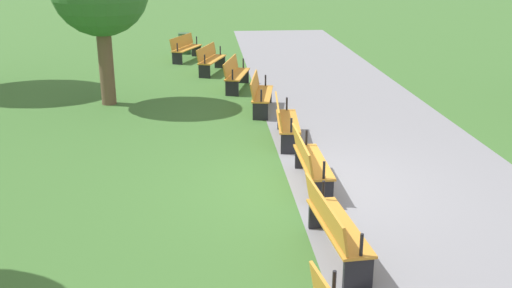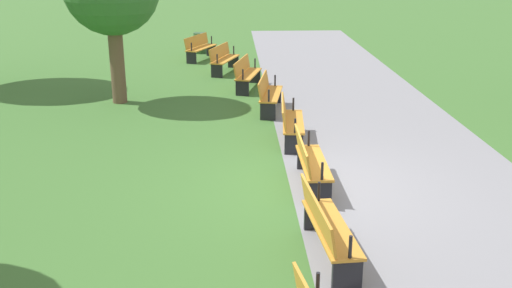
{
  "view_description": "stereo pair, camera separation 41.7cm",
  "coord_description": "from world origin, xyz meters",
  "px_view_note": "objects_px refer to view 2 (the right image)",
  "views": [
    {
      "loc": [
        9.47,
        -1.83,
        4.05
      ],
      "look_at": [
        -0.0,
        -1.01,
        0.8
      ],
      "focal_mm": 41.05,
      "sensor_mm": 36.0,
      "label": 1
    },
    {
      "loc": [
        9.5,
        -1.41,
        4.05
      ],
      "look_at": [
        -0.0,
        -1.01,
        0.8
      ],
      "focal_mm": 41.05,
      "sensor_mm": 36.0,
      "label": 2
    }
  ],
  "objects_px": {
    "bench_1": "(223,58)",
    "bench_4": "(290,120)",
    "bench_6": "(326,226)",
    "bench_3": "(269,93)",
    "bench_5": "(310,161)",
    "trash_bin": "(200,43)",
    "bench_2": "(246,73)",
    "bench_0": "(200,47)"
  },
  "relations": [
    {
      "from": "bench_6",
      "to": "trash_bin",
      "type": "relative_size",
      "value": 2.3
    },
    {
      "from": "bench_4",
      "to": "bench_5",
      "type": "height_order",
      "value": "same"
    },
    {
      "from": "bench_0",
      "to": "trash_bin",
      "type": "distance_m",
      "value": 1.41
    },
    {
      "from": "bench_3",
      "to": "bench_6",
      "type": "xyz_separation_m",
      "value": [
        7.46,
        0.3,
        0.0
      ]
    },
    {
      "from": "bench_4",
      "to": "bench_6",
      "type": "distance_m",
      "value": 4.98
    },
    {
      "from": "bench_1",
      "to": "bench_4",
      "type": "xyz_separation_m",
      "value": [
        7.31,
        1.51,
        0.0
      ]
    },
    {
      "from": "bench_4",
      "to": "trash_bin",
      "type": "height_order",
      "value": "bench_4"
    },
    {
      "from": "bench_3",
      "to": "bench_6",
      "type": "bearing_deg",
      "value": 11.68
    },
    {
      "from": "bench_2",
      "to": "bench_4",
      "type": "distance_m",
      "value": 4.98
    },
    {
      "from": "bench_0",
      "to": "bench_5",
      "type": "distance_m",
      "value": 12.38
    },
    {
      "from": "bench_0",
      "to": "bench_1",
      "type": "xyz_separation_m",
      "value": [
        2.33,
        0.89,
        0.0
      ]
    },
    {
      "from": "bench_0",
      "to": "bench_5",
      "type": "xyz_separation_m",
      "value": [
        12.12,
        2.5,
        0.0
      ]
    },
    {
      "from": "bench_0",
      "to": "bench_6",
      "type": "relative_size",
      "value": 1.0
    },
    {
      "from": "bench_1",
      "to": "bench_3",
      "type": "height_order",
      "value": "same"
    },
    {
      "from": "bench_0",
      "to": "bench_4",
      "type": "height_order",
      "value": "same"
    },
    {
      "from": "bench_1",
      "to": "bench_4",
      "type": "bearing_deg",
      "value": 30.34
    },
    {
      "from": "bench_2",
      "to": "bench_0",
      "type": "bearing_deg",
      "value": -147.34
    },
    {
      "from": "bench_5",
      "to": "trash_bin",
      "type": "bearing_deg",
      "value": -169.29
    },
    {
      "from": "bench_0",
      "to": "bench_4",
      "type": "bearing_deg",
      "value": 37.35
    },
    {
      "from": "bench_3",
      "to": "bench_5",
      "type": "relative_size",
      "value": 1.03
    },
    {
      "from": "bench_1",
      "to": "bench_6",
      "type": "bearing_deg",
      "value": 25.69
    },
    {
      "from": "bench_3",
      "to": "bench_0",
      "type": "bearing_deg",
      "value": -154.35
    },
    {
      "from": "bench_1",
      "to": "bench_4",
      "type": "relative_size",
      "value": 1.01
    },
    {
      "from": "bench_5",
      "to": "bench_0",
      "type": "bearing_deg",
      "value": -168.36
    },
    {
      "from": "bench_2",
      "to": "bench_6",
      "type": "relative_size",
      "value": 1.02
    },
    {
      "from": "bench_6",
      "to": "trash_bin",
      "type": "bearing_deg",
      "value": -175.96
    },
    {
      "from": "bench_1",
      "to": "bench_2",
      "type": "distance_m",
      "value": 2.49
    },
    {
      "from": "bench_3",
      "to": "bench_4",
      "type": "distance_m",
      "value": 2.49
    },
    {
      "from": "trash_bin",
      "to": "bench_5",
      "type": "bearing_deg",
      "value": 10.71
    },
    {
      "from": "bench_6",
      "to": "trash_bin",
      "type": "distance_m",
      "value": 16.21
    },
    {
      "from": "bench_0",
      "to": "bench_6",
      "type": "height_order",
      "value": "same"
    },
    {
      "from": "bench_6",
      "to": "bench_1",
      "type": "bearing_deg",
      "value": -177.69
    },
    {
      "from": "bench_6",
      "to": "trash_bin",
      "type": "xyz_separation_m",
      "value": [
        -16.03,
        -2.46,
        -0.08
      ]
    },
    {
      "from": "bench_0",
      "to": "bench_4",
      "type": "distance_m",
      "value": 9.93
    },
    {
      "from": "bench_0",
      "to": "bench_5",
      "type": "relative_size",
      "value": 1.02
    },
    {
      "from": "bench_1",
      "to": "bench_6",
      "type": "relative_size",
      "value": 1.01
    },
    {
      "from": "bench_1",
      "to": "bench_2",
      "type": "bearing_deg",
      "value": 35.0
    },
    {
      "from": "bench_0",
      "to": "bench_2",
      "type": "distance_m",
      "value": 4.98
    },
    {
      "from": "bench_4",
      "to": "bench_1",
      "type": "bearing_deg",
      "value": -163.68
    },
    {
      "from": "trash_bin",
      "to": "bench_3",
      "type": "bearing_deg",
      "value": 14.11
    },
    {
      "from": "bench_3",
      "to": "bench_4",
      "type": "height_order",
      "value": "same"
    },
    {
      "from": "bench_2",
      "to": "bench_6",
      "type": "distance_m",
      "value": 9.93
    }
  ]
}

